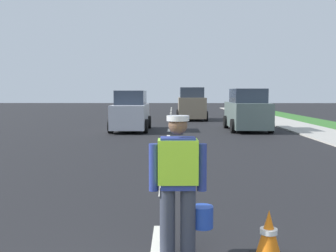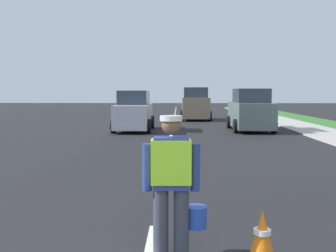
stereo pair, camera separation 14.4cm
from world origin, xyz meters
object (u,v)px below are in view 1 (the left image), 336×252
Objects in this scene: traffic_cone_near at (269,235)px; car_oncoming_second at (131,112)px; car_parked_far at (247,111)px; road_worker at (180,179)px; car_outgoing_far at (191,105)px.

car_oncoming_second is at bearing 102.05° from traffic_cone_near.
traffic_cone_near is at bearing -77.95° from car_oncoming_second.
car_parked_far reaches higher than car_oncoming_second.
car_oncoming_second is (-2.21, 15.12, 0.01)m from road_worker.
road_worker is 2.86× the size of traffic_cone_near.
road_worker is 22.93m from car_outgoing_far.
car_oncoming_second is (-3.24, 15.18, 0.65)m from traffic_cone_near.
traffic_cone_near is 15.58m from car_parked_far.
traffic_cone_near is 15.53m from car_oncoming_second.
road_worker is at bearing -93.06° from car_outgoing_far.
car_outgoing_far is at bearing 89.52° from traffic_cone_near.
traffic_cone_near is 22.97m from car_outgoing_far.
car_parked_far reaches higher than road_worker.
car_parked_far is at bearing -72.05° from car_outgoing_far.
car_outgoing_far is at bearing 86.94° from road_worker.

